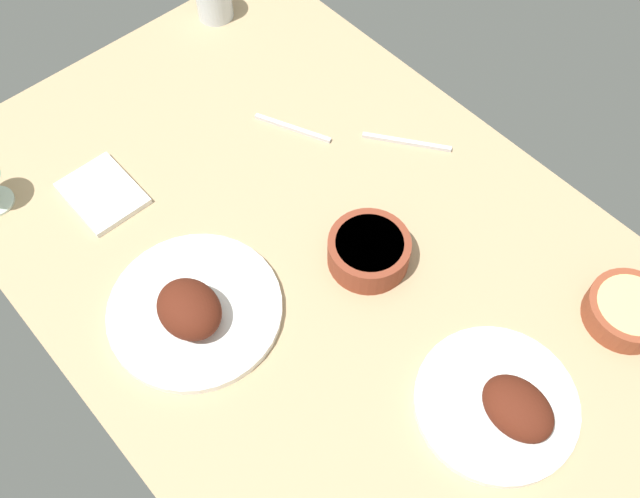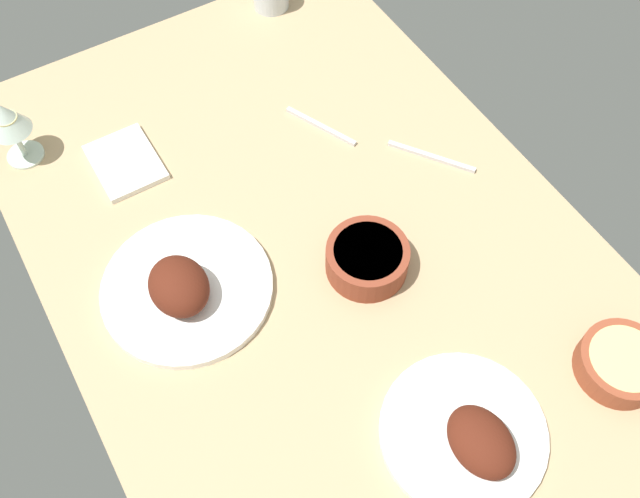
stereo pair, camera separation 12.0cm
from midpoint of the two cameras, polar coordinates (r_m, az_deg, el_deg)
The scene contains 9 objects.
dining_table at distance 123.85cm, azimuth -2.77°, elevation -1.20°, with size 140.00×90.00×4.00cm, color tan.
plate_center_main at distance 117.34cm, azimuth -13.24°, elevation -5.07°, with size 29.02×29.02×8.41cm.
plate_far_side at distance 110.35cm, azimuth 11.73°, elevation -12.63°, with size 25.31×25.31×7.34cm.
bowl_potatoes at distance 122.18cm, azimuth 21.28°, elevation -4.91°, with size 13.65×13.65×4.62cm.
bowl_sauce at distance 118.88cm, azimuth 1.13°, elevation -0.35°, with size 14.18×14.18×5.67cm.
water_tumbler at distance 163.38cm, azimuth -10.86°, elevation 19.20°, with size 7.83×7.83×8.20cm, color silver.
folded_napkin at distance 136.67cm, azimuth -19.75°, elevation 4.09°, with size 15.07×11.60×1.20cm, color white.
fork_loose at distance 139.39cm, azimuth -4.75°, elevation 9.62°, with size 16.20×0.90×0.80cm, color silver.
spoon_loose at distance 137.02cm, azimuth 4.58°, elevation 8.51°, with size 17.43×0.90×0.80cm, color silver.
Camera 1 is at (-47.41, 42.54, 108.39)cm, focal length 39.24 mm.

